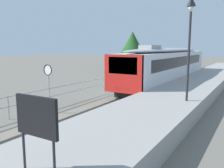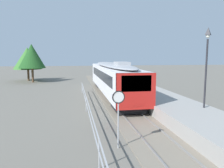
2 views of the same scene
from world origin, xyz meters
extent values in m
plane|color=#6B665B|center=(-3.00, 22.00, 0.00)|extent=(160.00, 160.00, 0.00)
cube|color=slate|center=(0.00, 22.00, 0.03)|extent=(3.20, 60.00, 0.06)
cube|color=slate|center=(-0.72, 22.00, 0.10)|extent=(0.08, 60.00, 0.08)
cube|color=slate|center=(0.72, 22.00, 0.10)|extent=(0.08, 60.00, 0.08)
cube|color=silver|center=(0.00, 27.56, 1.96)|extent=(2.80, 18.63, 2.55)
cube|color=red|center=(0.00, 18.35, 1.96)|extent=(2.80, 0.24, 2.55)
cube|color=black|center=(0.00, 18.27, 2.53)|extent=(2.13, 0.08, 1.12)
cube|color=black|center=(0.00, 27.56, 2.37)|extent=(2.82, 15.65, 0.92)
ellipsoid|color=#9EA0A5|center=(0.00, 27.56, 3.42)|extent=(2.69, 17.88, 0.44)
cube|color=#9EA0A5|center=(0.00, 22.91, 3.70)|extent=(1.10, 2.20, 0.36)
cube|color=#EAE5C6|center=(0.00, 18.28, 0.97)|extent=(1.00, 0.10, 0.20)
cube|color=black|center=(0.00, 20.65, 0.42)|extent=(2.24, 3.20, 0.55)
cube|color=black|center=(0.00, 34.48, 0.42)|extent=(2.24, 3.20, 0.55)
cube|color=#999691|center=(3.25, 22.00, 0.45)|extent=(3.90, 60.00, 0.90)
cylinder|color=#232328|center=(4.47, 17.19, 3.20)|extent=(0.12, 0.12, 4.60)
pyramid|color=#232328|center=(4.47, 17.19, 6.00)|extent=(0.34, 0.34, 0.50)
sphere|color=silver|center=(4.47, 17.19, 5.68)|extent=(0.24, 0.24, 0.24)
cylinder|color=#232328|center=(3.06, 7.91, 1.35)|extent=(0.06, 0.06, 0.90)
cylinder|color=#232328|center=(4.02, 7.91, 1.35)|extent=(0.06, 0.06, 0.90)
cube|color=black|center=(3.54, 7.91, 2.25)|extent=(1.20, 0.08, 0.90)
cylinder|color=#9EA0A5|center=(-2.18, 13.79, 1.10)|extent=(0.07, 0.07, 2.20)
cylinder|color=white|center=(-2.18, 13.77, 2.50)|extent=(0.60, 0.03, 0.60)
torus|color=black|center=(-2.18, 13.75, 2.50)|extent=(0.61, 0.05, 0.61)
cube|color=#9EA0A5|center=(-3.30, 12.00, 1.20)|extent=(0.05, 36.00, 0.05)
cube|color=#9EA0A5|center=(-3.30, 12.00, 0.69)|extent=(0.05, 36.00, 0.05)
cylinder|color=#9EA0A5|center=(-3.30, 12.00, 0.62)|extent=(0.06, 0.06, 1.25)
cylinder|color=#9EA0A5|center=(-3.30, 21.00, 0.62)|extent=(0.06, 0.06, 1.25)
cylinder|color=#9EA0A5|center=(-3.30, 30.00, 0.62)|extent=(0.06, 0.06, 1.25)
cylinder|color=brown|center=(-12.21, 44.57, 1.03)|extent=(0.36, 0.36, 2.07)
cone|color=#38702D|center=(-12.21, 44.57, 3.97)|extent=(4.96, 4.96, 3.81)
cylinder|color=brown|center=(-10.99, 41.84, 1.20)|extent=(0.36, 0.36, 2.39)
cone|color=#1E4C1E|center=(-10.99, 41.84, 4.37)|extent=(4.33, 4.33, 3.95)
camera|label=1|loc=(7.53, 4.47, 3.74)|focal=38.42mm
camera|label=2|loc=(-4.19, 4.02, 4.41)|focal=34.89mm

